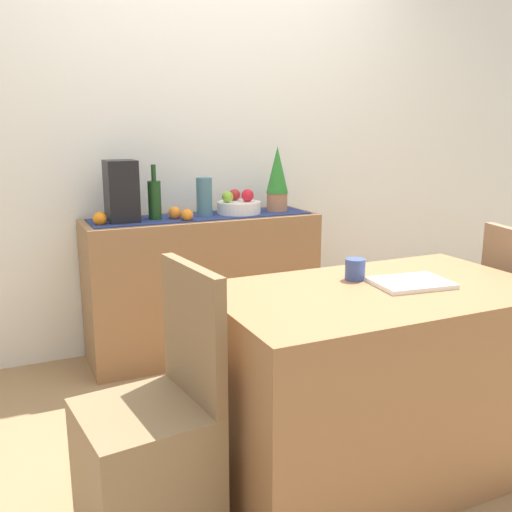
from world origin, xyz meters
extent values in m
cube|color=#997650|center=(0.00, 0.00, -0.01)|extent=(6.40, 6.40, 0.02)
cube|color=silver|center=(0.00, 1.18, 1.35)|extent=(6.40, 0.06, 2.70)
cube|color=olive|center=(-0.11, 0.92, 0.41)|extent=(1.35, 0.42, 0.82)
cube|color=navy|center=(-0.11, 0.92, 0.83)|extent=(1.26, 0.32, 0.01)
cylinder|color=white|center=(0.12, 0.92, 0.86)|extent=(0.26, 0.26, 0.07)
sphere|color=#AE2A2B|center=(0.12, 0.99, 0.93)|extent=(0.07, 0.07, 0.07)
sphere|color=red|center=(0.17, 0.90, 0.93)|extent=(0.07, 0.07, 0.07)
sphere|color=#82B432|center=(0.05, 0.92, 0.93)|extent=(0.07, 0.07, 0.07)
cylinder|color=#1B4119|center=(-0.38, 0.92, 0.93)|extent=(0.07, 0.07, 0.22)
cylinder|color=#1B4119|center=(-0.38, 0.92, 1.08)|extent=(0.03, 0.03, 0.09)
cube|color=black|center=(-0.56, 0.92, 0.99)|extent=(0.16, 0.18, 0.33)
cylinder|color=#45707D|center=(-0.09, 0.92, 0.93)|extent=(0.09, 0.09, 0.22)
cylinder|color=#AA7350|center=(0.37, 0.92, 0.88)|extent=(0.13, 0.13, 0.11)
cone|color=#2C7C2C|center=(0.37, 0.92, 1.08)|extent=(0.13, 0.13, 0.28)
sphere|color=orange|center=(-0.23, 0.81, 0.86)|extent=(0.07, 0.07, 0.07)
sphere|color=orange|center=(-0.69, 0.87, 0.86)|extent=(0.07, 0.07, 0.07)
sphere|color=orange|center=(-0.28, 0.89, 0.86)|extent=(0.07, 0.07, 0.07)
cube|color=#976841|center=(0.10, -0.48, 0.37)|extent=(1.25, 0.73, 0.74)
cube|color=white|center=(0.23, -0.50, 0.75)|extent=(0.30, 0.24, 0.02)
cylinder|color=#374B8D|center=(0.08, -0.34, 0.78)|extent=(0.08, 0.08, 0.08)
cube|color=olive|center=(-0.81, -0.48, 0.23)|extent=(0.44, 0.44, 0.45)
cube|color=olive|center=(-0.63, -0.46, 0.68)|extent=(0.09, 0.40, 0.45)
cube|color=#8A684B|center=(0.83, -0.44, 0.68)|extent=(0.13, 0.40, 0.45)
camera|label=1|loc=(-1.17, -2.14, 1.33)|focal=39.81mm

